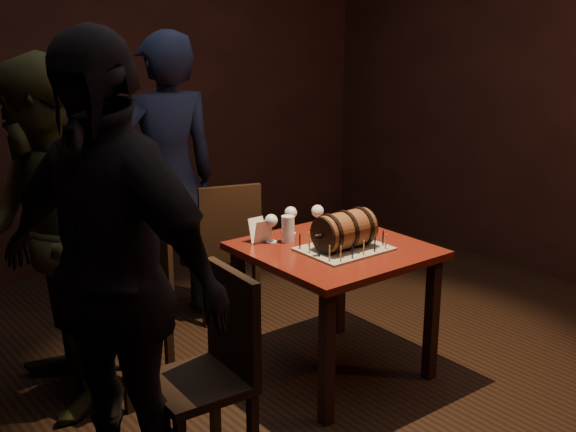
{
  "coord_description": "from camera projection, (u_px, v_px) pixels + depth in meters",
  "views": [
    {
      "loc": [
        -2.31,
        -2.81,
        1.99
      ],
      "look_at": [
        -0.1,
        0.05,
        0.95
      ],
      "focal_mm": 45.0,
      "sensor_mm": 36.0,
      "label": 1
    }
  ],
  "objects": [
    {
      "name": "birthday_candles",
      "position": [
        344.0,
        241.0,
        3.84
      ],
      "size": [
        0.4,
        0.3,
        0.09
      ],
      "color": "#D6C480",
      "rests_on": "cake_board"
    },
    {
      "name": "chair_left_front",
      "position": [
        214.0,
        363.0,
        3.1
      ],
      "size": [
        0.42,
        0.42,
        0.93
      ],
      "color": "black",
      "rests_on": "ground"
    },
    {
      "name": "barrel_cake",
      "position": [
        344.0,
        230.0,
        3.82
      ],
      "size": [
        0.37,
        0.21,
        0.21
      ],
      "color": "brown",
      "rests_on": "cake_board"
    },
    {
      "name": "chair_left_rear",
      "position": [
        131.0,
        295.0,
        3.85
      ],
      "size": [
        0.53,
        0.53,
        0.93
      ],
      "color": "black",
      "rests_on": "ground"
    },
    {
      "name": "wine_glass_right",
      "position": [
        317.0,
        212.0,
        4.14
      ],
      "size": [
        0.07,
        0.07,
        0.16
      ],
      "color": "silver",
      "rests_on": "pub_table"
    },
    {
      "name": "person_back",
      "position": [
        167.0,
        180.0,
        4.62
      ],
      "size": [
        0.75,
        0.55,
        1.87
      ],
      "primitive_type": "imported",
      "rotation": [
        0.0,
        0.0,
        2.98
      ],
      "color": "#191C32",
      "rests_on": "ground"
    },
    {
      "name": "wine_glass_left",
      "position": [
        271.0,
        222.0,
        3.95
      ],
      "size": [
        0.07,
        0.07,
        0.16
      ],
      "color": "silver",
      "rests_on": "pub_table"
    },
    {
      "name": "menu_card",
      "position": [
        260.0,
        231.0,
        3.97
      ],
      "size": [
        0.1,
        0.05,
        0.13
      ],
      "primitive_type": null,
      "color": "white",
      "rests_on": "pub_table"
    },
    {
      "name": "pint_of_ale",
      "position": [
        288.0,
        230.0,
        3.96
      ],
      "size": [
        0.07,
        0.07,
        0.15
      ],
      "color": "silver",
      "rests_on": "pub_table"
    },
    {
      "name": "pub_table",
      "position": [
        335.0,
        266.0,
        3.94
      ],
      "size": [
        0.9,
        0.9,
        0.75
      ],
      "color": "#4A110C",
      "rests_on": "ground"
    },
    {
      "name": "chair_back",
      "position": [
        227.0,
        244.0,
        4.69
      ],
      "size": [
        0.5,
        0.5,
        0.93
      ],
      "color": "black",
      "rests_on": "ground"
    },
    {
      "name": "person_left_front",
      "position": [
        107.0,
        282.0,
        2.78
      ],
      "size": [
        0.83,
        1.23,
        1.95
      ],
      "primitive_type": "imported",
      "rotation": [
        0.0,
        0.0,
        -1.23
      ],
      "color": "black",
      "rests_on": "ground"
    },
    {
      "name": "room_shell",
      "position": [
        309.0,
        130.0,
        3.66
      ],
      "size": [
        5.04,
        5.04,
        2.8
      ],
      "color": "black",
      "rests_on": "ground"
    },
    {
      "name": "cake_board",
      "position": [
        344.0,
        249.0,
        3.85
      ],
      "size": [
        0.45,
        0.35,
        0.01
      ],
      "primitive_type": "cube",
      "color": "gray",
      "rests_on": "pub_table"
    },
    {
      "name": "person_left_rear",
      "position": [
        44.0,
        240.0,
        3.53
      ],
      "size": [
        0.79,
        0.96,
        1.8
      ],
      "primitive_type": "imported",
      "rotation": [
        0.0,
        0.0,
        -1.7
      ],
      "color": "#414120",
      "rests_on": "ground"
    },
    {
      "name": "wine_glass_mid",
      "position": [
        291.0,
        214.0,
        4.1
      ],
      "size": [
        0.07,
        0.07,
        0.16
      ],
      "color": "silver",
      "rests_on": "pub_table"
    }
  ]
}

